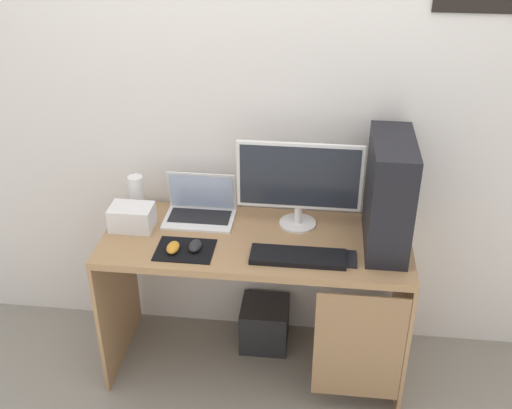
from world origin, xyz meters
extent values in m
plane|color=gray|center=(0.00, 0.00, 0.00)|extent=(8.00, 8.00, 0.00)
cube|color=silver|center=(0.00, 0.33, 1.30)|extent=(4.00, 0.04, 2.60)
cube|color=#A37A51|center=(0.00, 0.00, 0.75)|extent=(1.42, 0.58, 0.03)
cube|color=#A37A51|center=(-0.70, 0.00, 0.37)|extent=(0.02, 0.58, 0.73)
cube|color=#A37A51|center=(0.70, 0.00, 0.37)|extent=(0.02, 0.58, 0.73)
cube|color=#96704B|center=(0.49, -0.28, 0.40)|extent=(0.40, 0.01, 0.58)
cube|color=black|center=(0.58, 0.03, 1.02)|extent=(0.18, 0.44, 0.51)
cylinder|color=white|center=(0.18, 0.15, 0.77)|extent=(0.18, 0.18, 0.01)
cylinder|color=white|center=(0.18, 0.15, 0.82)|extent=(0.04, 0.04, 0.09)
cube|color=white|center=(0.18, 0.14, 1.03)|extent=(0.58, 0.02, 0.33)
cube|color=#232833|center=(0.18, 0.13, 1.03)|extent=(0.55, 0.00, 0.30)
cube|color=white|center=(-0.29, 0.13, 0.77)|extent=(0.34, 0.22, 0.01)
cube|color=black|center=(-0.29, 0.15, 0.78)|extent=(0.30, 0.14, 0.00)
cube|color=white|center=(-0.29, 0.22, 0.88)|extent=(0.34, 0.04, 0.21)
cube|color=#ADC1E5|center=(-0.29, 0.21, 0.88)|extent=(0.31, 0.03, 0.18)
cylinder|color=white|center=(-0.61, 0.19, 0.86)|extent=(0.07, 0.07, 0.19)
cube|color=white|center=(-0.59, 0.03, 0.82)|extent=(0.20, 0.14, 0.11)
cube|color=black|center=(0.20, -0.15, 0.78)|extent=(0.42, 0.14, 0.02)
cube|color=black|center=(-0.30, -0.14, 0.77)|extent=(0.26, 0.20, 0.00)
ellipsoid|color=#232326|center=(-0.26, -0.13, 0.79)|extent=(0.06, 0.10, 0.03)
ellipsoid|color=orange|center=(-0.35, -0.15, 0.79)|extent=(0.06, 0.10, 0.03)
cube|color=black|center=(0.42, -0.13, 0.77)|extent=(0.07, 0.13, 0.01)
cube|color=#232326|center=(0.03, 0.16, 0.12)|extent=(0.25, 0.25, 0.25)
camera|label=1|loc=(0.28, -2.41, 2.31)|focal=43.59mm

